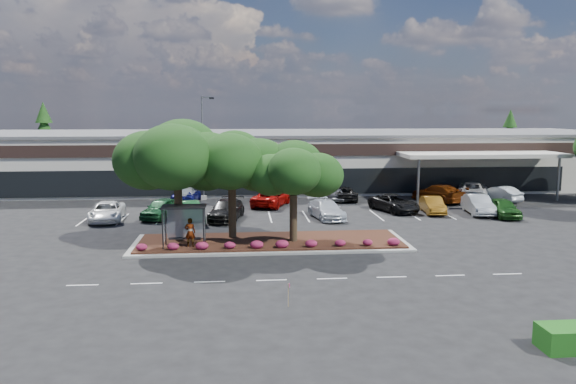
{
  "coord_description": "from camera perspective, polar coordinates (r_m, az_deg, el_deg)",
  "views": [
    {
      "loc": [
        -4.01,
        -32.22,
        8.78
      ],
      "look_at": [
        -0.31,
        9.91,
        2.6
      ],
      "focal_mm": 35.0,
      "sensor_mm": 36.0,
      "label": 1
    }
  ],
  "objects": [
    {
      "name": "light_pole",
      "position": [
        55.65,
        -8.54,
        3.82
      ],
      "size": [
        1.42,
        0.73,
        10.15
      ],
      "rotation": [
        0.0,
        0.0,
        0.29
      ],
      "color": "gray",
      "rests_on": "ground"
    },
    {
      "name": "car_16",
      "position": [
        59.04,
        18.24,
        0.17
      ],
      "size": [
        5.05,
        6.69,
        1.69
      ],
      "primitive_type": "imported",
      "rotation": [
        0.0,
        0.0,
        2.72
      ],
      "color": "#BDBDBD",
      "rests_on": "ground"
    },
    {
      "name": "car_9",
      "position": [
        54.92,
        -10.26,
        -0.2
      ],
      "size": [
        1.87,
        4.57,
        1.55
      ],
      "primitive_type": "imported",
      "rotation": [
        0.0,
        0.0,
        3.15
      ],
      "color": "#ACB4BA",
      "rests_on": "ground"
    },
    {
      "name": "car_4",
      "position": [
        45.93,
        3.92,
        -1.79
      ],
      "size": [
        2.95,
        5.39,
        1.48
      ],
      "primitive_type": "imported",
      "rotation": [
        0.0,
        0.0,
        0.18
      ],
      "color": "silver",
      "rests_on": "ground"
    },
    {
      "name": "car_11",
      "position": [
        51.68,
        -1.73,
        -0.62
      ],
      "size": [
        4.3,
        6.0,
        1.52
      ],
      "primitive_type": "imported",
      "rotation": [
        0.0,
        0.0,
        2.78
      ],
      "color": "#990905",
      "rests_on": "ground"
    },
    {
      "name": "island_tree_east",
      "position": [
        36.48,
        0.56,
        0.01
      ],
      "size": [
        5.8,
        5.8,
        6.5
      ],
      "primitive_type": null,
      "color": "black",
      "rests_on": "landscape_island"
    },
    {
      "name": "retail_store",
      "position": [
        66.49,
        -1.49,
        3.46
      ],
      "size": [
        80.4,
        25.2,
        6.25
      ],
      "color": "beige",
      "rests_on": "ground"
    },
    {
      "name": "shrub_row",
      "position": [
        35.17,
        -1.61,
        -5.29
      ],
      "size": [
        17.0,
        0.8,
        0.5
      ],
      "primitive_type": null,
      "color": "#99234C",
      "rests_on": "landscape_island"
    },
    {
      "name": "car_2",
      "position": [
        44.97,
        -10.06,
        -2.02
      ],
      "size": [
        2.99,
        5.24,
        1.63
      ],
      "primitive_type": "imported",
      "rotation": [
        0.0,
        0.0,
        0.27
      ],
      "color": "#1C552A",
      "rests_on": "ground"
    },
    {
      "name": "car_10",
      "position": [
        54.84,
        -10.28,
        -0.33
      ],
      "size": [
        2.74,
        4.99,
        1.32
      ],
      "primitive_type": "imported",
      "rotation": [
        0.0,
        0.0,
        3.02
      ],
      "color": "navy",
      "rests_on": "ground"
    },
    {
      "name": "car_0",
      "position": [
        47.23,
        -17.91,
        -1.89
      ],
      "size": [
        2.95,
        5.57,
        1.49
      ],
      "primitive_type": "imported",
      "rotation": [
        0.0,
        0.0,
        0.09
      ],
      "color": "white",
      "rests_on": "ground"
    },
    {
      "name": "survey_stake",
      "position": [
        25.6,
        0.07,
        -10.1
      ],
      "size": [
        0.07,
        0.14,
        1.09
      ],
      "color": "#A18154",
      "rests_on": "ground"
    },
    {
      "name": "conifer_north_west",
      "position": [
        82.51,
        -23.46,
        5.01
      ],
      "size": [
        4.4,
        4.4,
        10.0
      ],
      "primitive_type": "cone",
      "color": "black",
      "rests_on": "ground"
    },
    {
      "name": "car_14",
      "position": [
        54.83,
        4.79,
        -0.2
      ],
      "size": [
        1.93,
        4.18,
        1.39
      ],
      "primitive_type": "imported",
      "rotation": [
        0.0,
        0.0,
        3.07
      ],
      "color": "#55575C",
      "rests_on": "ground"
    },
    {
      "name": "car_5",
      "position": [
        49.83,
        10.73,
        -1.12
      ],
      "size": [
        4.1,
        5.82,
        1.47
      ],
      "primitive_type": "imported",
      "rotation": [
        0.0,
        0.0,
        0.34
      ],
      "color": "black",
      "rests_on": "ground"
    },
    {
      "name": "landscape_island",
      "position": [
        37.3,
        -1.8,
        -5.11
      ],
      "size": [
        18.0,
        6.0,
        0.26
      ],
      "color": "gray",
      "rests_on": "ground"
    },
    {
      "name": "lane_markings",
      "position": [
        43.71,
        0.16,
        -3.27
      ],
      "size": [
        33.12,
        20.06,
        0.01
      ],
      "color": "silver",
      "rests_on": "ground"
    },
    {
      "name": "car_6",
      "position": [
        49.73,
        14.48,
        -1.29
      ],
      "size": [
        1.95,
        4.44,
        1.42
      ],
      "primitive_type": "imported",
      "rotation": [
        0.0,
        0.0,
        -0.11
      ],
      "color": "brown",
      "rests_on": "ground"
    },
    {
      "name": "conifer_north_east",
      "position": [
        85.28,
        21.54,
        4.86
      ],
      "size": [
        3.96,
        3.96,
        9.0
      ],
      "primitive_type": "cone",
      "color": "black",
      "rests_on": "ground"
    },
    {
      "name": "car_13",
      "position": [
        55.33,
        5.69,
        -0.14
      ],
      "size": [
        2.55,
        5.03,
        1.36
      ],
      "primitive_type": "imported",
      "rotation": [
        0.0,
        0.0,
        3.08
      ],
      "color": "black",
      "rests_on": "ground"
    },
    {
      "name": "car_1",
      "position": [
        47.06,
        -12.74,
        -1.63
      ],
      "size": [
        3.37,
        5.17,
        1.64
      ],
      "primitive_type": "imported",
      "rotation": [
        0.0,
        0.0,
        -0.33
      ],
      "color": "#184926",
      "rests_on": "ground"
    },
    {
      "name": "ground",
      "position": [
        33.64,
        2.02,
        -6.83
      ],
      "size": [
        160.0,
        160.0,
        0.0
      ],
      "primitive_type": "plane",
      "color": "black",
      "rests_on": "ground"
    },
    {
      "name": "person_waiting",
      "position": [
        35.86,
        -9.9,
        -4.06
      ],
      "size": [
        0.73,
        0.54,
        1.83
      ],
      "primitive_type": "imported",
      "rotation": [
        0.0,
        0.0,
        2.98
      ],
      "color": "#594C47",
      "rests_on": "landscape_island"
    },
    {
      "name": "car_7",
      "position": [
        50.43,
        18.75,
        -1.22
      ],
      "size": [
        2.36,
        5.12,
        1.62
      ],
      "primitive_type": "imported",
      "rotation": [
        0.0,
        0.0,
        -0.13
      ],
      "color": "#9AA0A5",
      "rests_on": "ground"
    },
    {
      "name": "island_tree_west",
      "position": [
        37.22,
        -11.13,
        1.09
      ],
      "size": [
        7.2,
        7.2,
        7.89
      ],
      "primitive_type": null,
      "color": "black",
      "rests_on": "landscape_island"
    },
    {
      "name": "island_tree_mid",
      "position": [
        37.74,
        -5.72,
        0.87
      ],
      "size": [
        6.6,
        6.6,
        7.32
      ],
      "primitive_type": null,
      "color": "black",
      "rests_on": "landscape_island"
    },
    {
      "name": "car_8",
      "position": [
        49.75,
        21.02,
        -1.51
      ],
      "size": [
        2.15,
        4.64,
        1.54
      ],
      "primitive_type": "imported",
      "rotation": [
        0.0,
        0.0,
        -0.08
      ],
      "color": "#1B4A17",
      "rests_on": "ground"
    },
    {
      "name": "car_17",
      "position": [
        58.09,
        20.66,
        -0.17
      ],
      "size": [
        3.21,
        4.85,
        1.51
      ],
      "primitive_type": "imported",
      "rotation": [
        0.0,
        0.0,
        3.53
      ],
      "color": "silver",
      "rests_on": "ground"
    },
    {
      "name": "car_3",
      "position": [
        45.62,
        -6.26,
        -1.82
      ],
      "size": [
        3.25,
        5.82,
        1.59
      ],
      "primitive_type": "imported",
      "rotation": [
        0.0,
        0.0,
        -0.19
      ],
      "color": "black",
      "rests_on": "ground"
    },
    {
      "name": "bus_shelter",
      "position": [
        35.93,
        -10.52,
        -2.21
      ],
      "size": [
        2.75,
        1.55,
        2.59
      ],
      "color": "black",
      "rests_on": "landscape_island"
    },
    {
      "name": "car_15",
      "position": [
        55.94,
        15.0,
        -0.13
      ],
      "size": [
        4.59,
        6.28,
        1.69
      ],
      "primitive_type": "imported",
      "rotation": [
        0.0,
        0.0,
        3.57
      ],
      "color": "#652707",
      "rests_on": "ground"
    }
  ]
}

